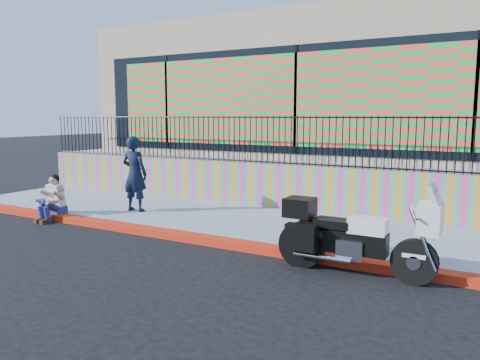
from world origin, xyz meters
The scene contains 10 objects.
ground centered at (0.00, 0.00, 0.00)m, with size 90.00×90.00×0.00m, color black.
red_curb centered at (0.00, 0.00, 0.07)m, with size 16.00×0.30×0.15m, color red.
sidewalk centered at (0.00, 1.65, 0.07)m, with size 16.00×3.00×0.15m, color #9198AE.
mural_wall centered at (0.00, 3.25, 0.70)m, with size 16.00×0.20×1.10m, color #EE3E8E.
metal_fence centered at (0.00, 3.25, 1.85)m, with size 15.80×0.04×1.20m, color black, non-canonical shape.
elevated_platform centered at (0.00, 8.35, 0.62)m, with size 16.00×10.00×1.25m, color #9198AE.
storefront_building centered at (0.00, 8.13, 3.25)m, with size 14.00×8.06×4.00m.
police_motorcycle centered at (2.84, -0.35, 0.63)m, with size 2.42×0.80×1.51m.
police_officer centered at (-2.92, 1.18, 1.06)m, with size 0.66×0.44×1.82m, color black.
seated_man centered at (-4.35, -0.12, 0.45)m, with size 0.54×0.71×1.06m.
Camera 1 is at (4.76, -7.32, 2.45)m, focal length 35.00 mm.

